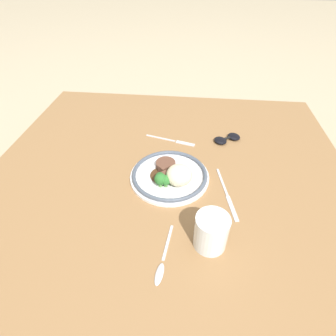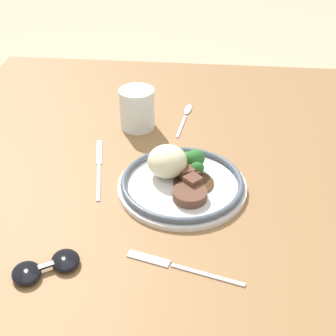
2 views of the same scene
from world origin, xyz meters
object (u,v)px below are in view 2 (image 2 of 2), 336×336
Objects in this scene: juice_glass at (137,110)px; knife at (99,166)px; plate at (180,178)px; sunglasses at (46,267)px; fork at (173,265)px; spoon at (186,113)px.

juice_glass is 0.19m from knife.
plate is at bearing -118.34° from knife.
plate reaches higher than sunglasses.
fork is (-0.43, -0.12, -0.04)m from juice_glass.
sunglasses is at bearing 170.82° from juice_glass.
plate reaches higher than spoon.
knife is at bearing -40.99° from fork.
spoon is (0.51, 0.01, 0.00)m from fork.
plate is 0.21m from fork.
juice_glass reaches higher than knife.
sunglasses reaches higher than knife.
plate is at bearing -152.03° from juice_glass.
spoon is (0.24, -0.17, 0.00)m from knife.
fork is 0.32m from knife.
juice_glass reaches higher than sunglasses.
fork is at bearing -178.84° from plate.
juice_glass is 0.57× the size of spoon.
juice_glass is 0.45m from fork.
fork is at bearing -164.22° from juice_glass.
plate is at bearing -70.31° from sunglasses.
spoon is 0.57m from sunglasses.
knife is 0.30m from spoon.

